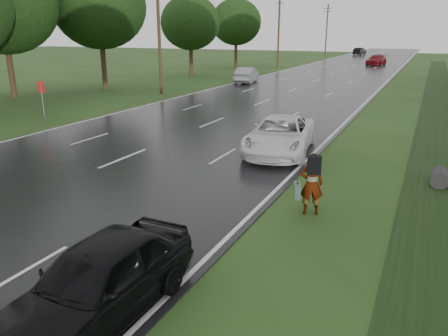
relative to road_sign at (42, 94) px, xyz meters
name	(u,v)px	position (x,y,z in m)	size (l,w,h in m)	color
road	(327,76)	(8.50, 33.00, -1.62)	(14.00, 180.00, 0.04)	black
edge_stripe_east	(389,79)	(15.25, 33.00, -1.60)	(0.12, 180.00, 0.01)	silver
edge_stripe_west	(270,74)	(1.75, 33.00, -1.60)	(0.12, 180.00, 0.01)	silver
center_line	(327,76)	(8.50, 33.00, -1.60)	(0.12, 180.00, 0.01)	silver
drainage_ditch	(438,132)	(20.00, 6.71, -1.61)	(2.20, 120.00, 0.56)	black
road_sign	(42,94)	(0.00, 0.00, 0.00)	(0.50, 0.06, 2.30)	slate
utility_pole_mid	(159,28)	(-0.70, 13.00, 3.55)	(1.60, 0.26, 10.00)	#3D2A19
utility_pole_far	(279,29)	(-0.70, 43.00, 3.55)	(1.60, 0.26, 10.00)	#3D2A19
utility_pole_distant	(327,30)	(-0.70, 73.00, 3.55)	(1.60, 0.26, 10.00)	#3D2A19
tree_west_c	(99,6)	(-6.50, 13.00, 5.27)	(7.80, 7.80, 10.43)	#3D2A19
tree_west_d	(190,23)	(-5.70, 27.00, 4.18)	(6.60, 6.60, 8.80)	#3D2A19
tree_west_e	(1,4)	(-9.50, 6.00, 5.19)	(8.00, 8.00, 10.44)	#3D2A19
tree_west_f	(236,22)	(-6.30, 41.00, 4.49)	(7.00, 7.00, 9.29)	#3D2A19
pedestrian	(311,183)	(16.68, -6.26, -0.73)	(0.93, 0.72, 1.78)	#A5998C
white_pickup	(280,135)	(13.92, -0.47, -0.86)	(2.47, 5.35, 1.49)	silver
dark_sedan	(99,280)	(14.50, -12.44, -0.88)	(1.70, 4.24, 1.44)	black
silver_sedan	(247,75)	(2.70, 23.19, -0.85)	(1.60, 4.58, 1.51)	gray
far_car_red	(376,60)	(11.46, 53.31, -0.85)	(2.10, 5.16, 1.50)	maroon
far_car_dark	(360,51)	(4.56, 82.72, -0.85)	(1.60, 4.59, 1.51)	black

